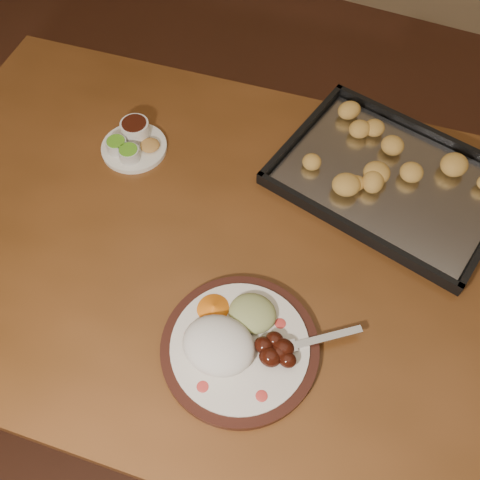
% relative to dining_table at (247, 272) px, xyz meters
% --- Properties ---
extents(ground, '(4.00, 4.00, 0.00)m').
position_rel_dining_table_xyz_m(ground, '(0.07, -0.01, -0.65)').
color(ground, '#50291B').
rests_on(ground, ground).
extents(dining_table, '(1.58, 1.05, 0.75)m').
position_rel_dining_table_xyz_m(dining_table, '(0.00, 0.00, 0.00)').
color(dining_table, brown).
rests_on(dining_table, ground).
extents(dinner_plate, '(0.33, 0.28, 0.06)m').
position_rel_dining_table_xyz_m(dinner_plate, '(0.06, -0.20, 0.12)').
color(dinner_plate, black).
rests_on(dinner_plate, dining_table).
extents(condiment_saucer, '(0.15, 0.15, 0.05)m').
position_rel_dining_table_xyz_m(condiment_saucer, '(-0.34, 0.14, 0.11)').
color(condiment_saucer, white).
rests_on(condiment_saucer, dining_table).
extents(baking_tray, '(0.52, 0.43, 0.05)m').
position_rel_dining_table_xyz_m(baking_tray, '(0.21, 0.27, 0.11)').
color(baking_tray, black).
rests_on(baking_tray, dining_table).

